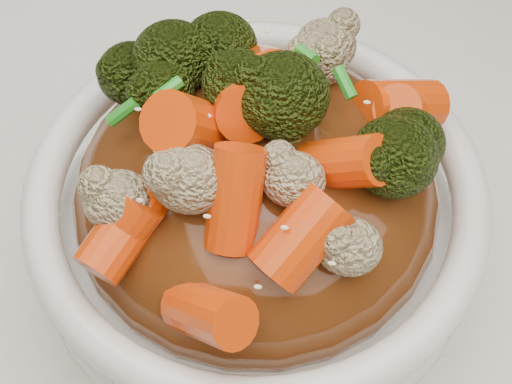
# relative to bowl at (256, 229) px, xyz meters

# --- Properties ---
(tablecloth) EXTENTS (1.20, 0.80, 0.04)m
(tablecloth) POSITION_rel_bowl_xyz_m (0.05, -0.05, -0.07)
(tablecloth) COLOR white
(tablecloth) RESTS_ON dining_table
(bowl) EXTENTS (0.26, 0.26, 0.09)m
(bowl) POSITION_rel_bowl_xyz_m (0.00, 0.00, 0.00)
(bowl) COLOR white
(bowl) RESTS_ON tablecloth
(sauce_base) EXTENTS (0.21, 0.21, 0.10)m
(sauce_base) POSITION_rel_bowl_xyz_m (0.00, 0.00, 0.03)
(sauce_base) COLOR #52270E
(sauce_base) RESTS_ON bowl
(carrots) EXTENTS (0.21, 0.21, 0.05)m
(carrots) POSITION_rel_bowl_xyz_m (0.00, 0.00, 0.10)
(carrots) COLOR #E34007
(carrots) RESTS_ON sauce_base
(broccoli) EXTENTS (0.21, 0.21, 0.05)m
(broccoli) POSITION_rel_bowl_xyz_m (0.00, 0.00, 0.10)
(broccoli) COLOR black
(broccoli) RESTS_ON sauce_base
(cauliflower) EXTENTS (0.21, 0.21, 0.04)m
(cauliflower) POSITION_rel_bowl_xyz_m (0.00, 0.00, 0.10)
(cauliflower) COLOR tan
(cauliflower) RESTS_ON sauce_base
(scallions) EXTENTS (0.16, 0.16, 0.02)m
(scallions) POSITION_rel_bowl_xyz_m (0.00, 0.00, 0.10)
(scallions) COLOR #238B20
(scallions) RESTS_ON sauce_base
(sesame_seeds) EXTENTS (0.19, 0.19, 0.01)m
(sesame_seeds) POSITION_rel_bowl_xyz_m (-0.00, 0.00, 0.10)
(sesame_seeds) COLOR beige
(sesame_seeds) RESTS_ON sauce_base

